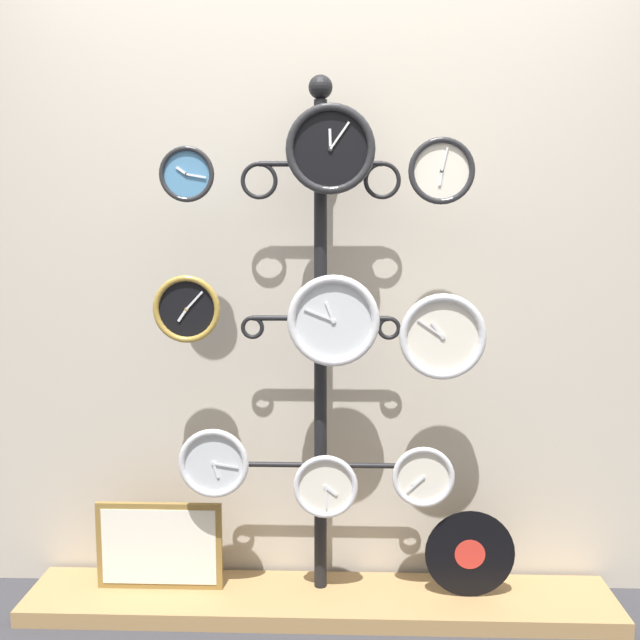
{
  "coord_description": "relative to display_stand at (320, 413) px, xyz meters",
  "views": [
    {
      "loc": [
        0.09,
        -2.3,
        1.43
      ],
      "look_at": [
        0.0,
        0.36,
        1.09
      ],
      "focal_mm": 42.0,
      "sensor_mm": 36.0,
      "label": 1
    }
  ],
  "objects": [
    {
      "name": "shop_wall",
      "position": [
        0.0,
        0.16,
        0.66
      ],
      "size": [
        4.4,
        0.04,
        2.8
      ],
      "color": "#BCB2A3",
      "rests_on": "ground_plane"
    },
    {
      "name": "low_shelf",
      "position": [
        0.0,
        -0.06,
        -0.71
      ],
      "size": [
        2.2,
        0.36,
        0.06
      ],
      "color": "#9E7A4C",
      "rests_on": "ground_plane"
    },
    {
      "name": "display_stand",
      "position": [
        0.0,
        0.0,
        0.0
      ],
      "size": [
        0.75,
        0.4,
        1.96
      ],
      "color": "black",
      "rests_on": "ground_plane"
    },
    {
      "name": "clock_top_left",
      "position": [
        -0.46,
        -0.11,
        0.87
      ],
      "size": [
        0.19,
        0.04,
        0.19
      ],
      "color": "#4C84B2"
    },
    {
      "name": "clock_top_center",
      "position": [
        0.04,
        -0.09,
        0.95
      ],
      "size": [
        0.31,
        0.04,
        0.31
      ],
      "color": "black"
    },
    {
      "name": "clock_top_right",
      "position": [
        0.42,
        -0.11,
        0.88
      ],
      "size": [
        0.23,
        0.04,
        0.23
      ],
      "color": "silver"
    },
    {
      "name": "clock_middle_left",
      "position": [
        -0.47,
        -0.11,
        0.4
      ],
      "size": [
        0.24,
        0.04,
        0.24
      ],
      "color": "black"
    },
    {
      "name": "clock_middle_center",
      "position": [
        0.05,
        -0.11,
        0.36
      ],
      "size": [
        0.33,
        0.04,
        0.33
      ],
      "color": "silver"
    },
    {
      "name": "clock_middle_right",
      "position": [
        0.43,
        -0.11,
        0.31
      ],
      "size": [
        0.31,
        0.04,
        0.31
      ],
      "color": "silver"
    },
    {
      "name": "clock_bottom_left",
      "position": [
        -0.38,
        -0.12,
        -0.16
      ],
      "size": [
        0.26,
        0.04,
        0.26
      ],
      "color": "silver"
    },
    {
      "name": "clock_bottom_center",
      "position": [
        0.02,
        -0.11,
        -0.24
      ],
      "size": [
        0.23,
        0.04,
        0.23
      ],
      "color": "silver"
    },
    {
      "name": "clock_bottom_right",
      "position": [
        0.37,
        -0.1,
        -0.21
      ],
      "size": [
        0.22,
        0.04,
        0.22
      ],
      "color": "silver"
    },
    {
      "name": "vinyl_record",
      "position": [
        0.55,
        -0.06,
        -0.51
      ],
      "size": [
        0.33,
        0.01,
        0.33
      ],
      "color": "black",
      "rests_on": "low_shelf"
    },
    {
      "name": "picture_frame",
      "position": [
        -0.61,
        -0.04,
        -0.51
      ],
      "size": [
        0.48,
        0.02,
        0.34
      ],
      "color": "olive",
      "rests_on": "low_shelf"
    }
  ]
}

